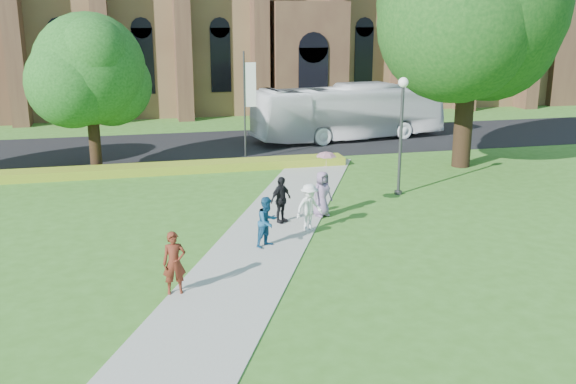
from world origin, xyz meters
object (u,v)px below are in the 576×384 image
object	(u,v)px
streetlamp	(401,122)
large_tree	(472,5)
tour_coach	(349,112)
pedestrian_0	(174,263)

from	to	relation	value
streetlamp	large_tree	distance (m)	8.73
tour_coach	pedestrian_0	size ratio (longest dim) A/B	6.98
tour_coach	pedestrian_0	distance (m)	25.59
large_tree	tour_coach	distance (m)	11.60
streetlamp	pedestrian_0	size ratio (longest dim) A/B	2.84
pedestrian_0	streetlamp	bearing A→B (deg)	38.41
large_tree	tour_coach	size ratio (longest dim) A/B	1.03
streetlamp	pedestrian_0	world-z (taller)	streetlamp
pedestrian_0	large_tree	bearing A→B (deg)	38.36
streetlamp	tour_coach	distance (m)	13.73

